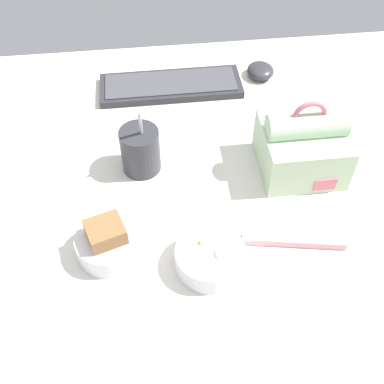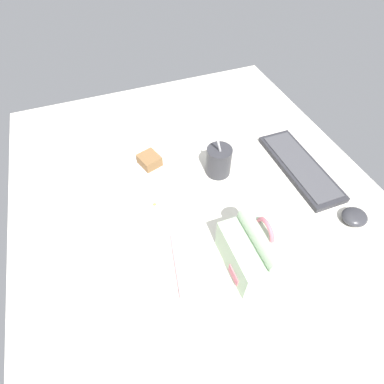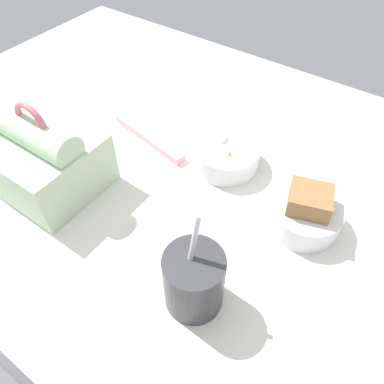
{
  "view_description": "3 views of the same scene",
  "coord_description": "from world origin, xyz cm",
  "px_view_note": "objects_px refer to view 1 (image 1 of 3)",
  "views": [
    {
      "loc": [
        -9.15,
        -61.54,
        75.36
      ],
      "look_at": [
        -2.15,
        -2.83,
        7.0
      ],
      "focal_mm": 45.0,
      "sensor_mm": 36.0,
      "label": 1
    },
    {
      "loc": [
        49.82,
        -22.41,
        73.59
      ],
      "look_at": [
        -2.15,
        -2.83,
        7.0
      ],
      "focal_mm": 28.0,
      "sensor_mm": 36.0,
      "label": 2
    },
    {
      "loc": [
        -24.85,
        29.36,
        50.84
      ],
      "look_at": [
        -2.15,
        -2.83,
        7.0
      ],
      "focal_mm": 35.0,
      "sensor_mm": 36.0,
      "label": 3
    }
  ],
  "objects_px": {
    "lunch_bag": "(303,146)",
    "bento_bowl_snacks": "(210,257)",
    "computer_mouse": "(260,71)",
    "chopstick_case": "(294,240)",
    "bento_bowl_sandwich": "(108,243)",
    "keyboard": "(171,86)",
    "soup_cup": "(140,149)"
  },
  "relations": [
    {
      "from": "keyboard",
      "to": "lunch_bag",
      "type": "distance_m",
      "value": 0.39
    },
    {
      "from": "keyboard",
      "to": "bento_bowl_snacks",
      "type": "height_order",
      "value": "bento_bowl_snacks"
    },
    {
      "from": "chopstick_case",
      "to": "lunch_bag",
      "type": "bearing_deg",
      "value": 72.68
    },
    {
      "from": "soup_cup",
      "to": "bento_bowl_snacks",
      "type": "bearing_deg",
      "value": -67.28
    },
    {
      "from": "lunch_bag",
      "to": "bento_bowl_snacks",
      "type": "bearing_deg",
      "value": -135.22
    },
    {
      "from": "soup_cup",
      "to": "lunch_bag",
      "type": "bearing_deg",
      "value": -6.51
    },
    {
      "from": "computer_mouse",
      "to": "lunch_bag",
      "type": "bearing_deg",
      "value": -87.81
    },
    {
      "from": "soup_cup",
      "to": "chopstick_case",
      "type": "bearing_deg",
      "value": -40.3
    },
    {
      "from": "soup_cup",
      "to": "computer_mouse",
      "type": "xyz_separation_m",
      "value": [
        0.31,
        0.29,
        -0.04
      ]
    },
    {
      "from": "bento_bowl_snacks",
      "to": "computer_mouse",
      "type": "bearing_deg",
      "value": 69.05
    },
    {
      "from": "lunch_bag",
      "to": "soup_cup",
      "type": "distance_m",
      "value": 0.33
    },
    {
      "from": "lunch_bag",
      "to": "bento_bowl_sandwich",
      "type": "bearing_deg",
      "value": -156.78
    },
    {
      "from": "lunch_bag",
      "to": "bento_bowl_snacks",
      "type": "height_order",
      "value": "lunch_bag"
    },
    {
      "from": "bento_bowl_snacks",
      "to": "soup_cup",
      "type": "bearing_deg",
      "value": 112.72
    },
    {
      "from": "computer_mouse",
      "to": "chopstick_case",
      "type": "height_order",
      "value": "computer_mouse"
    },
    {
      "from": "keyboard",
      "to": "chopstick_case",
      "type": "xyz_separation_m",
      "value": [
        0.18,
        -0.49,
        -0.0
      ]
    },
    {
      "from": "keyboard",
      "to": "chopstick_case",
      "type": "distance_m",
      "value": 0.52
    },
    {
      "from": "bento_bowl_sandwich",
      "to": "soup_cup",
      "type": "bearing_deg",
      "value": 71.5
    },
    {
      "from": "lunch_bag",
      "to": "chopstick_case",
      "type": "relative_size",
      "value": 0.9
    },
    {
      "from": "keyboard",
      "to": "soup_cup",
      "type": "relative_size",
      "value": 2.12
    },
    {
      "from": "keyboard",
      "to": "bento_bowl_sandwich",
      "type": "bearing_deg",
      "value": -108.24
    },
    {
      "from": "bento_bowl_sandwich",
      "to": "bento_bowl_snacks",
      "type": "xyz_separation_m",
      "value": [
        0.18,
        -0.05,
        -0.01
      ]
    },
    {
      "from": "bento_bowl_sandwich",
      "to": "bento_bowl_snacks",
      "type": "height_order",
      "value": "bento_bowl_sandwich"
    },
    {
      "from": "lunch_bag",
      "to": "computer_mouse",
      "type": "xyz_separation_m",
      "value": [
        -0.01,
        0.32,
        -0.04
      ]
    },
    {
      "from": "lunch_bag",
      "to": "computer_mouse",
      "type": "bearing_deg",
      "value": 92.19
    },
    {
      "from": "soup_cup",
      "to": "computer_mouse",
      "type": "height_order",
      "value": "soup_cup"
    },
    {
      "from": "computer_mouse",
      "to": "chopstick_case",
      "type": "bearing_deg",
      "value": -95.21
    },
    {
      "from": "bento_bowl_sandwich",
      "to": "bento_bowl_snacks",
      "type": "relative_size",
      "value": 0.94
    },
    {
      "from": "keyboard",
      "to": "computer_mouse",
      "type": "distance_m",
      "value": 0.23
    },
    {
      "from": "lunch_bag",
      "to": "chopstick_case",
      "type": "xyz_separation_m",
      "value": [
        -0.06,
        -0.19,
        -0.05
      ]
    },
    {
      "from": "bento_bowl_snacks",
      "to": "chopstick_case",
      "type": "relative_size",
      "value": 0.64
    },
    {
      "from": "keyboard",
      "to": "lunch_bag",
      "type": "relative_size",
      "value": 2.01
    }
  ]
}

